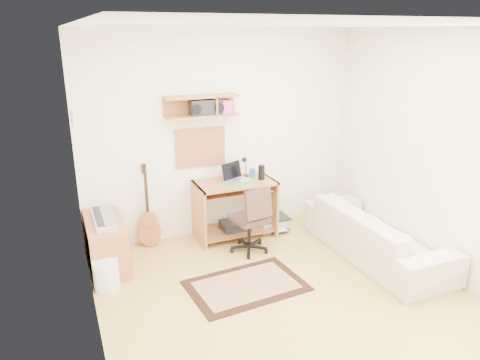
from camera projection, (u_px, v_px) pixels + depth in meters
name	position (u px, v px, depth m)	size (l,w,h in m)	color
floor	(295.00, 307.00, 4.41)	(3.60, 4.00, 0.01)	tan
ceiling	(308.00, 24.00, 3.59)	(3.60, 4.00, 0.01)	white
back_wall	(222.00, 135.00, 5.76)	(3.60, 0.01, 2.60)	white
left_wall	(88.00, 209.00, 3.35)	(0.01, 4.00, 2.60)	white
right_wall	(454.00, 159.00, 4.66)	(0.01, 4.00, 2.60)	white
wall_shelf	(202.00, 106.00, 5.41)	(0.90, 0.25, 0.26)	#B97441
cork_board	(201.00, 147.00, 5.67)	(0.64, 0.03, 0.49)	tan
wall_photo	(72.00, 118.00, 4.54)	(0.02, 0.20, 0.15)	#4C8CBF
desk	(235.00, 209.00, 5.82)	(1.00, 0.55, 0.75)	#B97441
laptop	(238.00, 173.00, 5.67)	(0.31, 0.31, 0.24)	silver
speaker	(261.00, 172.00, 5.76)	(0.08, 0.08, 0.19)	black
desk_lamp	(246.00, 166.00, 5.87)	(0.09, 0.09, 0.27)	black
pencil_cup	(252.00, 173.00, 5.88)	(0.07, 0.07, 0.10)	#325B96
boombox	(206.00, 108.00, 5.43)	(0.38, 0.17, 0.20)	black
rug	(246.00, 285.00, 4.76)	(1.19, 0.80, 0.02)	tan
task_chair	(249.00, 218.00, 5.40)	(0.44, 0.44, 0.85)	#3B2722
cabinet	(106.00, 243.00, 5.11)	(0.40, 0.90, 0.55)	#B97441
music_keyboard	(104.00, 218.00, 5.01)	(0.22, 0.70, 0.06)	#B2B5BA
guitar	(148.00, 207.00, 5.50)	(0.28, 0.17, 1.05)	#B15D36
waste_basket	(106.00, 274.00, 4.68)	(0.26, 0.26, 0.31)	white
printer	(273.00, 222.00, 6.14)	(0.43, 0.33, 0.16)	#A5A8AA
sofa	(376.00, 226.00, 5.29)	(1.99, 0.58, 0.78)	beige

